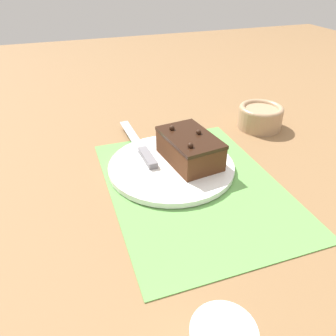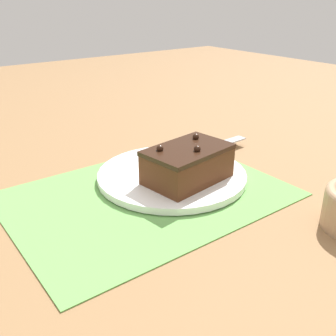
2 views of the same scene
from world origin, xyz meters
TOP-DOWN VIEW (x-y plane):
  - ground_plane at (0.00, 0.00)m, footprint 3.00×3.00m
  - placemat_woven at (0.00, 0.00)m, footprint 0.46×0.34m
  - cake_plate at (0.07, 0.02)m, footprint 0.28×0.28m
  - chocolate_cake at (0.07, -0.02)m, footprint 0.16×0.11m
  - serving_knife at (0.15, 0.07)m, footprint 0.25×0.03m
  - small_bowl at (0.20, -0.28)m, footprint 0.12×0.12m

SIDE VIEW (x-z plane):
  - ground_plane at x=0.00m, z-range 0.00..0.00m
  - placemat_woven at x=0.00m, z-range 0.00..0.00m
  - cake_plate at x=0.07m, z-range 0.00..0.02m
  - serving_knife at x=0.15m, z-range 0.01..0.03m
  - small_bowl at x=0.20m, z-range 0.00..0.06m
  - chocolate_cake at x=0.07m, z-range 0.01..0.08m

